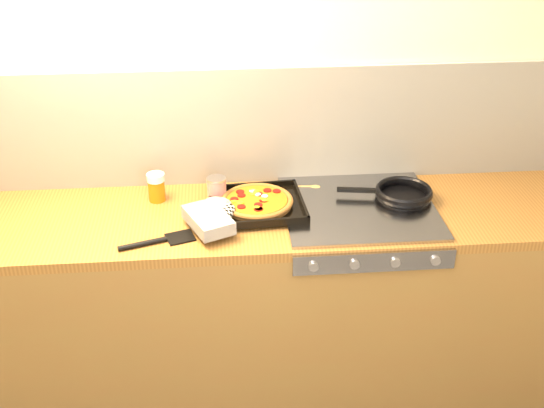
{
  "coord_description": "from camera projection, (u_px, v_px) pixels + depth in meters",
  "views": [
    {
      "loc": [
        -0.1,
        -1.24,
        2.23
      ],
      "look_at": [
        0.1,
        1.08,
        0.95
      ],
      "focal_mm": 45.0,
      "sensor_mm": 36.0,
      "label": 1
    }
  ],
  "objects": [
    {
      "name": "room_shell",
      "position": [
        242.0,
        127.0,
        2.82
      ],
      "size": [
        3.2,
        3.2,
        3.2
      ],
      "color": "white",
      "rests_on": "ground"
    },
    {
      "name": "counter_run",
      "position": [
        248.0,
        305.0,
        2.91
      ],
      "size": [
        3.2,
        0.62,
        0.9
      ],
      "color": "brown",
      "rests_on": "ground"
    },
    {
      "name": "stovetop",
      "position": [
        359.0,
        208.0,
        2.72
      ],
      "size": [
        0.6,
        0.56,
        0.02
      ],
      "primitive_type": "cube",
      "color": "gray",
      "rests_on": "counter_run"
    },
    {
      "name": "pizza_on_tray",
      "position": [
        243.0,
        206.0,
        2.66
      ],
      "size": [
        0.49,
        0.44,
        0.06
      ],
      "color": "black",
      "rests_on": "stovetop"
    },
    {
      "name": "frying_pan",
      "position": [
        402.0,
        193.0,
        2.76
      ],
      "size": [
        0.4,
        0.27,
        0.04
      ],
      "color": "black",
      "rests_on": "stovetop"
    },
    {
      "name": "tomato_can",
      "position": [
        217.0,
        190.0,
        2.74
      ],
      "size": [
        0.09,
        0.09,
        0.11
      ],
      "color": "maroon",
      "rests_on": "counter_run"
    },
    {
      "name": "juice_glass",
      "position": [
        156.0,
        187.0,
        2.76
      ],
      "size": [
        0.07,
        0.07,
        0.12
      ],
      "color": "#DA5F0C",
      "rests_on": "counter_run"
    },
    {
      "name": "wooden_spoon",
      "position": [
        293.0,
        187.0,
        2.86
      ],
      "size": [
        0.3,
        0.06,
        0.02
      ],
      "color": "olive",
      "rests_on": "counter_run"
    },
    {
      "name": "black_spatula",
      "position": [
        158.0,
        241.0,
        2.5
      ],
      "size": [
        0.28,
        0.14,
        0.02
      ],
      "color": "black",
      "rests_on": "counter_run"
    }
  ]
}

